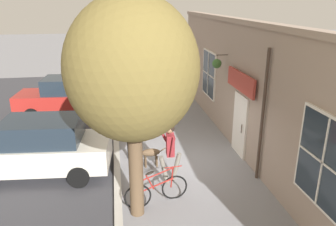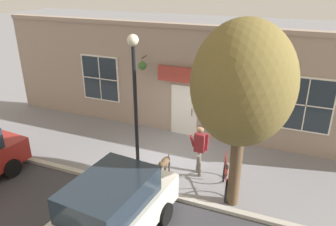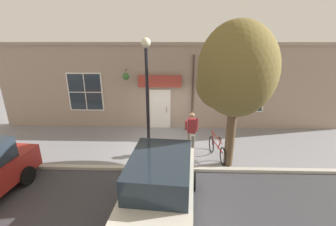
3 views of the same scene
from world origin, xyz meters
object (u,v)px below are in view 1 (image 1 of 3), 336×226
object	(u,v)px
parked_car_nearest_curb	(67,96)
pedestrian_walking	(170,148)
leaning_bicycle	(157,190)
street_lamp	(125,68)
dog_on_leash	(149,153)
street_tree_by_curb	(134,75)
parked_car_mid_block	(39,147)

from	to	relation	value
parked_car_nearest_curb	pedestrian_walking	bearing A→B (deg)	119.08
leaning_bicycle	street_lamp	xyz separation A→B (m)	(0.59, -2.69, 2.69)
pedestrian_walking	dog_on_leash	xyz separation A→B (m)	(0.51, -1.02, -0.62)
street_tree_by_curb	parked_car_mid_block	distance (m)	4.51
pedestrian_walking	parked_car_mid_block	size ratio (longest dim) A/B	0.40
parked_car_mid_block	street_lamp	world-z (taller)	street_lamp
dog_on_leash	leaning_bicycle	size ratio (longest dim) A/B	0.59
parked_car_nearest_curb	parked_car_mid_block	bearing A→B (deg)	88.51
pedestrian_walking	leaning_bicycle	size ratio (longest dim) A/B	1.05
leaning_bicycle	street_lamp	size ratio (longest dim) A/B	0.37
leaning_bicycle	parked_car_nearest_curb	size ratio (longest dim) A/B	0.38
dog_on_leash	parked_car_mid_block	distance (m)	3.32
leaning_bicycle	pedestrian_walking	bearing A→B (deg)	-117.38
street_lamp	leaning_bicycle	bearing A→B (deg)	102.35
street_tree_by_curb	leaning_bicycle	xyz separation A→B (m)	(-0.49, -0.26, -3.13)
pedestrian_walking	parked_car_nearest_curb	bearing A→B (deg)	-60.92
leaning_bicycle	street_lamp	world-z (taller)	street_lamp
parked_car_nearest_curb	street_lamp	bearing A→B (deg)	117.46
dog_on_leash	parked_car_mid_block	size ratio (longest dim) A/B	0.23
parked_car_mid_block	dog_on_leash	bearing A→B (deg)	178.60
parked_car_mid_block	street_lamp	distance (m)	3.52
leaning_bicycle	parked_car_mid_block	bearing A→B (deg)	-32.74
pedestrian_walking	parked_car_nearest_curb	distance (m)	7.54
leaning_bicycle	street_tree_by_curb	bearing A→B (deg)	27.98
street_tree_by_curb	street_lamp	xyz separation A→B (m)	(0.09, -2.95, -0.44)
dog_on_leash	street_tree_by_curb	distance (m)	3.84
street_lamp	parked_car_nearest_curb	bearing A→B (deg)	-62.54
pedestrian_walking	street_tree_by_curb	size ratio (longest dim) A/B	0.34
street_tree_by_curb	street_lamp	size ratio (longest dim) A/B	1.12
street_tree_by_curb	street_lamp	bearing A→B (deg)	-88.16
street_tree_by_curb	leaning_bicycle	distance (m)	3.18
street_tree_by_curb	parked_car_mid_block	xyz separation A→B (m)	(2.79, -2.37, -2.63)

